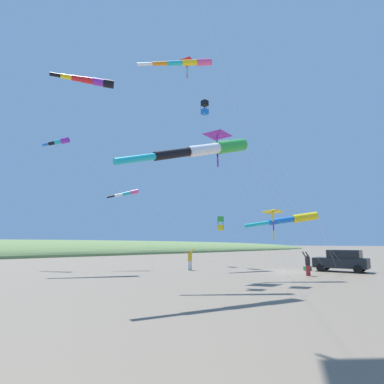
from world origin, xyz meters
name	(u,v)px	position (x,y,z in m)	size (l,w,h in m)	color
ground_plane	(285,271)	(0.00, 0.00, 0.00)	(600.00, 600.00, 0.00)	#756654
dune_ridge_grassy	(39,255)	(55.00, 0.00, 0.00)	(28.00, 240.00, 6.32)	#6B844C
parked_car	(342,261)	(-3.99, -2.73, 0.95)	(4.48, 2.46, 1.85)	black
cooler_box	(307,268)	(-1.21, -2.00, 0.21)	(0.62, 0.42, 0.42)	green
person_adult_flyer	(190,258)	(6.66, 5.13, 1.07)	(0.69, 0.70, 1.97)	silver
person_child_green_jacket	(308,262)	(-3.30, 2.59, 0.99)	(0.54, 0.62, 1.81)	#B72833
kite_box_red_high_left	(205,108)	(10.90, -1.91, 19.27)	(10.35, 3.11, 20.20)	black
kite_box_orange_high_right	(221,223)	(7.90, -0.98, 4.58)	(8.30, 4.17, 5.34)	green
kite_windsock_yellow_midlevel	(186,63)	(1.12, 11.36, 15.41)	(8.11, 17.53, 15.84)	#EF4C93
kite_windsock_long_streamer_left	(217,146)	(6.67, 0.94, 12.75)	(11.01, 7.85, 13.59)	orange
kite_delta_magenta_far_left	(217,135)	(0.63, 8.40, 10.54)	(1.96, 10.00, 10.88)	purple
kite_windsock_rainbow_low_near	(59,142)	(18.83, 12.66, 13.13)	(14.24, 10.39, 13.57)	purple
kite_delta_checkered_midright	(189,64)	(2.38, 9.74, 16.57)	(6.44, 10.98, 16.98)	red
kite_delta_long_streamer_right	(273,212)	(-3.94, 8.68, 4.35)	(1.41, 8.96, 4.58)	yellow
kite_windsock_green_low_center	(127,193)	(12.46, 8.20, 7.37)	(9.96, 7.22, 7.84)	#EF4C93
kite_windsock_teal_far_right	(292,219)	(-3.71, 5.60, 4.09)	(3.71, 10.44, 4.63)	yellow
kite_windsock_small_distant	(206,150)	(-3.69, 14.66, 7.15)	(1.76, 23.37, 8.24)	green
kite_windsock_purple_drifting	(91,81)	(14.72, 11.54, 19.03)	(7.98, 7.70, 19.44)	black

